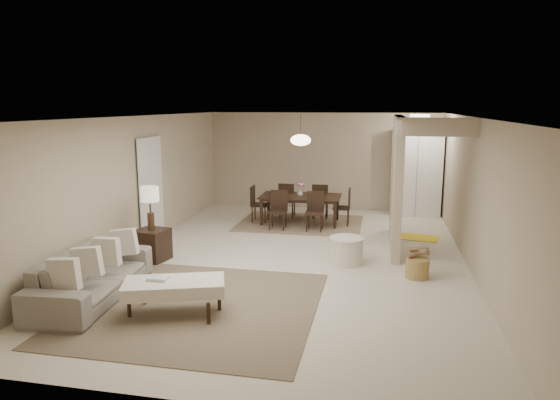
% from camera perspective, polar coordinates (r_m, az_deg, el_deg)
% --- Properties ---
extents(floor, '(9.00, 9.00, 0.00)m').
position_cam_1_polar(floor, '(8.98, 1.41, -6.69)').
color(floor, beige).
rests_on(floor, ground).
extents(ceiling, '(9.00, 9.00, 0.00)m').
position_cam_1_polar(ceiling, '(8.56, 1.49, 9.47)').
color(ceiling, white).
rests_on(ceiling, back_wall).
extents(back_wall, '(6.00, 0.00, 6.00)m').
position_cam_1_polar(back_wall, '(13.10, 4.90, 4.45)').
color(back_wall, tan).
rests_on(back_wall, floor).
extents(left_wall, '(0.00, 9.00, 9.00)m').
position_cam_1_polar(left_wall, '(9.66, -16.37, 1.75)').
color(left_wall, tan).
rests_on(left_wall, floor).
extents(right_wall, '(0.00, 9.00, 9.00)m').
position_cam_1_polar(right_wall, '(8.69, 21.33, 0.45)').
color(right_wall, tan).
rests_on(right_wall, floor).
extents(partition, '(0.15, 2.50, 2.50)m').
position_cam_1_polar(partition, '(9.79, 13.18, 2.02)').
color(partition, tan).
rests_on(partition, floor).
extents(doorway, '(0.04, 0.90, 2.04)m').
position_cam_1_polar(doorway, '(10.21, -14.59, 1.00)').
color(doorway, black).
rests_on(doorway, floor).
extents(pantry_cabinet, '(1.20, 0.55, 2.10)m').
position_cam_1_polar(pantry_cabinet, '(12.72, 15.29, 3.00)').
color(pantry_cabinet, white).
rests_on(pantry_cabinet, floor).
extents(flush_light, '(0.44, 0.44, 0.05)m').
position_cam_1_polar(flush_light, '(11.66, 15.68, 9.26)').
color(flush_light, white).
rests_on(flush_light, ceiling).
extents(living_rug, '(3.20, 3.20, 0.01)m').
position_cam_1_polar(living_rug, '(7.04, -9.36, -11.87)').
color(living_rug, brown).
rests_on(living_rug, floor).
extents(sofa, '(2.35, 1.08, 0.67)m').
position_cam_1_polar(sofa, '(7.60, -20.67, -8.07)').
color(sofa, gray).
rests_on(sofa, floor).
extents(ottoman_bench, '(1.41, 0.97, 0.46)m').
position_cam_1_polar(ottoman_bench, '(6.72, -11.99, -9.74)').
color(ottoman_bench, beige).
rests_on(ottoman_bench, living_rug).
extents(side_table, '(0.59, 0.59, 0.56)m').
position_cam_1_polar(side_table, '(9.08, -14.40, -5.00)').
color(side_table, black).
rests_on(side_table, floor).
extents(table_lamp, '(0.32, 0.32, 0.76)m').
position_cam_1_polar(table_lamp, '(8.89, -14.66, 0.23)').
color(table_lamp, '#4A3320').
rests_on(table_lamp, side_table).
extents(round_pouf, '(0.59, 0.59, 0.46)m').
position_cam_1_polar(round_pouf, '(8.71, 7.58, -5.77)').
color(round_pouf, beige).
rests_on(round_pouf, floor).
extents(wicker_basket, '(0.49, 0.49, 0.32)m').
position_cam_1_polar(wicker_basket, '(8.26, 15.42, -7.51)').
color(wicker_basket, olive).
rests_on(wicker_basket, floor).
extents(dining_rug, '(2.80, 2.10, 0.01)m').
position_cam_1_polar(dining_rug, '(11.55, 2.30, -2.66)').
color(dining_rug, '#7E674E').
rests_on(dining_rug, floor).
extents(dining_table, '(1.86, 1.06, 0.65)m').
position_cam_1_polar(dining_table, '(11.48, 2.31, -1.12)').
color(dining_table, black).
rests_on(dining_table, dining_rug).
extents(dining_chairs, '(2.28, 1.67, 0.85)m').
position_cam_1_polar(dining_chairs, '(11.46, 2.31, -0.63)').
color(dining_chairs, black).
rests_on(dining_chairs, dining_rug).
extents(vase, '(0.17, 0.17, 0.14)m').
position_cam_1_polar(vase, '(11.40, 2.33, 0.80)').
color(vase, silver).
rests_on(vase, dining_table).
extents(yellow_mat, '(1.02, 0.72, 0.01)m').
position_cam_1_polar(yellow_mat, '(10.71, 15.10, -4.12)').
color(yellow_mat, yellow).
rests_on(yellow_mat, floor).
extents(pendant_light, '(0.46, 0.46, 0.71)m').
position_cam_1_polar(pendant_light, '(11.25, 2.37, 6.86)').
color(pendant_light, '#4A3320').
rests_on(pendant_light, ceiling).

